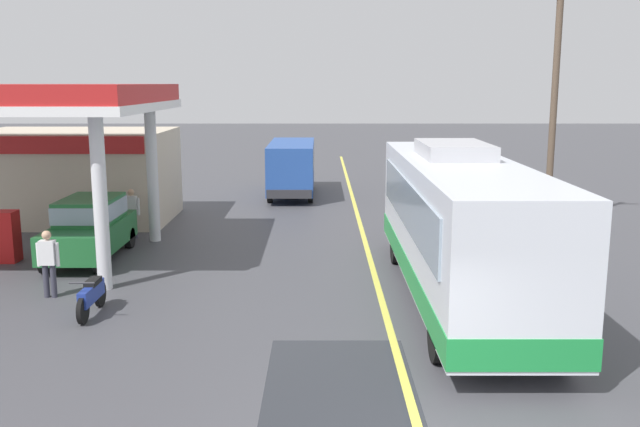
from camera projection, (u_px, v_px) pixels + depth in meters
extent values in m
plane|color=#424247|center=(356.00, 207.00, 29.10)|extent=(120.00, 120.00, 0.00)
cube|color=#D8CC4C|center=(363.00, 232.00, 24.19)|extent=(0.16, 50.00, 0.01)
cube|color=#26282D|center=(342.00, 407.00, 11.10)|extent=(2.59, 5.87, 0.01)
cube|color=silver|center=(460.00, 222.00, 16.42)|extent=(2.50, 11.00, 2.90)
cube|color=#1E8C3F|center=(458.00, 267.00, 16.63)|extent=(2.54, 11.04, 0.56)
cube|color=#8C9EAD|center=(529.00, 256.00, 10.98)|extent=(2.30, 0.10, 1.40)
cube|color=#8C9EAD|center=(407.00, 204.00, 16.34)|extent=(0.06, 9.35, 1.10)
cube|color=#8C9EAD|center=(514.00, 204.00, 16.34)|extent=(0.06, 9.35, 1.10)
cube|color=white|center=(532.00, 213.00, 10.86)|extent=(1.75, 0.08, 0.32)
cube|color=#B2B2B7|center=(455.00, 150.00, 17.10)|extent=(1.60, 2.80, 0.36)
cylinder|color=black|center=(440.00, 336.00, 12.85)|extent=(0.30, 1.00, 1.00)
cylinder|color=black|center=(558.00, 336.00, 12.85)|extent=(0.30, 1.00, 1.00)
cylinder|color=black|center=(398.00, 246.00, 19.92)|extent=(0.30, 1.00, 1.00)
cylinder|color=black|center=(474.00, 246.00, 19.92)|extent=(0.30, 1.00, 1.00)
cylinder|color=silver|center=(101.00, 199.00, 17.08)|extent=(0.36, 0.36, 4.60)
cylinder|color=silver|center=(153.00, 172.00, 22.39)|extent=(0.36, 0.36, 4.60)
cube|color=red|center=(6.00, 236.00, 20.03)|extent=(0.70, 0.60, 1.50)
cube|color=beige|center=(78.00, 176.00, 25.94)|extent=(7.00, 4.40, 3.40)
cube|color=#B21E1E|center=(52.00, 145.00, 23.49)|extent=(6.30, 0.10, 0.60)
cube|color=#1E602D|center=(90.00, 236.00, 20.25)|extent=(1.70, 4.20, 0.80)
cube|color=#1E602D|center=(91.00, 209.00, 20.31)|extent=(1.50, 2.31, 0.70)
cube|color=#8C9EAD|center=(91.00, 209.00, 20.31)|extent=(1.53, 2.35, 0.49)
cylinder|color=black|center=(46.00, 262.00, 18.86)|extent=(0.20, 0.64, 0.64)
cylinder|color=black|center=(101.00, 262.00, 18.85)|extent=(0.20, 0.64, 0.64)
cylinder|color=black|center=(83.00, 238.00, 21.80)|extent=(0.20, 0.64, 0.64)
cylinder|color=black|center=(130.00, 238.00, 21.80)|extent=(0.20, 0.64, 0.64)
cube|color=#264C9E|center=(293.00, 165.00, 31.77)|extent=(2.00, 6.00, 2.10)
cube|color=#8C9EAD|center=(292.00, 157.00, 31.69)|extent=(2.04, 5.10, 0.80)
cube|color=#2D2D33|center=(290.00, 194.00, 28.93)|extent=(1.90, 0.16, 0.36)
cylinder|color=black|center=(271.00, 194.00, 29.99)|extent=(0.22, 0.76, 0.76)
cylinder|color=black|center=(311.00, 194.00, 29.99)|extent=(0.22, 0.76, 0.76)
cylinder|color=black|center=(276.00, 181.00, 33.92)|extent=(0.22, 0.76, 0.76)
cylinder|color=black|center=(312.00, 181.00, 33.92)|extent=(0.22, 0.76, 0.76)
cylinder|color=black|center=(84.00, 310.00, 14.91)|extent=(0.10, 0.60, 0.60)
cylinder|color=black|center=(101.00, 294.00, 16.09)|extent=(0.10, 0.60, 0.60)
cube|color=navy|center=(92.00, 293.00, 15.47)|extent=(0.20, 1.30, 0.36)
cube|color=black|center=(94.00, 282.00, 15.57)|extent=(0.24, 0.60, 0.12)
cylinder|color=#2D2D33|center=(83.00, 283.00, 14.85)|extent=(0.55, 0.04, 0.04)
cylinder|color=#33333F|center=(131.00, 226.00, 23.17)|extent=(0.14, 0.14, 0.82)
cylinder|color=#33333F|center=(136.00, 226.00, 23.17)|extent=(0.14, 0.14, 0.82)
cube|color=silver|center=(132.00, 205.00, 23.04)|extent=(0.36, 0.22, 0.60)
sphere|color=tan|center=(131.00, 192.00, 22.96)|extent=(0.22, 0.22, 0.22)
cylinder|color=silver|center=(125.00, 207.00, 23.05)|extent=(0.09, 0.09, 0.58)
cylinder|color=silver|center=(139.00, 207.00, 23.05)|extent=(0.09, 0.09, 0.58)
cylinder|color=#33333F|center=(47.00, 281.00, 16.74)|extent=(0.14, 0.14, 0.82)
cylinder|color=#33333F|center=(54.00, 281.00, 16.74)|extent=(0.14, 0.14, 0.82)
cube|color=silver|center=(48.00, 252.00, 16.61)|extent=(0.36, 0.22, 0.60)
sphere|color=tan|center=(47.00, 235.00, 16.53)|extent=(0.22, 0.22, 0.22)
cylinder|color=silver|center=(39.00, 254.00, 16.62)|extent=(0.09, 0.09, 0.58)
cylinder|color=silver|center=(58.00, 254.00, 16.62)|extent=(0.09, 0.09, 0.58)
cylinder|color=brown|center=(555.00, 107.00, 24.29)|extent=(0.24, 0.24, 8.62)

